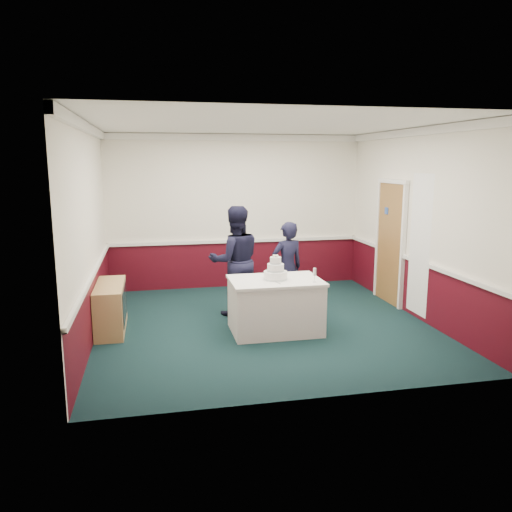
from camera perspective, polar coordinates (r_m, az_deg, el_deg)
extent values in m
plane|color=black|center=(7.78, 0.89, -7.81)|extent=(5.00, 5.00, 0.00)
cube|color=white|center=(9.85, -2.27, 5.05)|extent=(5.00, 0.05, 3.00)
cube|color=white|center=(7.30, -18.39, 2.53)|extent=(0.05, 5.00, 3.00)
cube|color=white|center=(8.34, 17.79, 3.52)|extent=(0.05, 5.00, 3.00)
cube|color=white|center=(7.39, 0.96, 14.63)|extent=(5.00, 5.00, 0.05)
cube|color=#470914|center=(10.01, -2.23, -0.94)|extent=(5.00, 0.02, 0.90)
cube|color=white|center=(9.92, -2.24, 1.71)|extent=(4.98, 0.05, 0.06)
cube|color=white|center=(9.80, -2.32, 13.39)|extent=(5.00, 0.08, 0.12)
cube|color=brown|center=(9.09, 15.10, 1.35)|extent=(0.05, 0.90, 2.10)
cube|color=#234799|center=(9.14, 14.69, 5.02)|extent=(0.01, 0.12, 0.12)
cube|color=white|center=(8.13, 18.19, 1.19)|extent=(0.02, 0.60, 2.20)
cube|color=tan|center=(7.73, -16.28, -5.65)|extent=(0.40, 1.20, 0.70)
cube|color=black|center=(7.70, -14.77, -5.25)|extent=(0.01, 1.00, 0.50)
cube|color=white|center=(7.36, 2.22, -5.79)|extent=(1.28, 0.88, 0.76)
cube|color=white|center=(7.26, 2.24, -2.84)|extent=(1.32, 0.92, 0.04)
cylinder|color=white|center=(7.24, 2.24, -2.22)|extent=(0.34, 0.34, 0.12)
cylinder|color=silver|center=(7.26, 2.24, -2.58)|extent=(0.35, 0.35, 0.03)
cylinder|color=white|center=(7.22, 2.25, -1.33)|extent=(0.24, 0.24, 0.11)
cylinder|color=silver|center=(7.23, 2.25, -1.66)|extent=(0.25, 0.25, 0.02)
cylinder|color=white|center=(7.20, 2.25, -0.51)|extent=(0.16, 0.16, 0.10)
cylinder|color=silver|center=(7.21, 2.25, -0.82)|extent=(0.17, 0.17, 0.02)
sphere|color=#EDE5C9|center=(7.19, 2.26, 0.01)|extent=(0.03, 0.03, 0.03)
sphere|color=#EDE5C9|center=(7.21, 2.45, 0.04)|extent=(0.03, 0.03, 0.03)
sphere|color=#EDE5C9|center=(7.21, 2.06, 0.04)|extent=(0.03, 0.03, 0.03)
sphere|color=#EDE5C9|center=(7.17, 2.44, -0.02)|extent=(0.03, 0.03, 0.03)
sphere|color=#EDE5C9|center=(7.17, 2.08, -0.01)|extent=(0.03, 0.03, 0.03)
cube|color=silver|center=(7.06, 2.40, -3.04)|extent=(0.07, 0.22, 0.00)
cylinder|color=silver|center=(7.13, 6.69, -2.96)|extent=(0.05, 0.05, 0.01)
cylinder|color=silver|center=(7.12, 6.70, -2.59)|extent=(0.01, 0.01, 0.09)
cylinder|color=silver|center=(7.10, 6.72, -1.81)|extent=(0.04, 0.04, 0.11)
imported|color=black|center=(8.07, -2.38, -0.57)|extent=(0.90, 0.72, 1.78)
imported|color=black|center=(8.22, 3.58, -1.32)|extent=(0.62, 0.49, 1.52)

